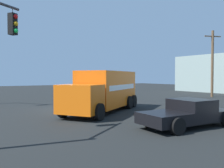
% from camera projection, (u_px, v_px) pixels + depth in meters
% --- Properties ---
extents(ground_plane, '(100.00, 100.00, 0.00)m').
position_uv_depth(ground_plane, '(71.00, 110.00, 18.24)').
color(ground_plane, black).
extents(delivery_truck, '(6.59, 8.02, 2.91)m').
position_uv_depth(delivery_truck, '(104.00, 91.00, 17.24)').
color(delivery_truck, orange).
rests_on(delivery_truck, ground).
extents(pickup_black, '(2.45, 5.29, 1.38)m').
position_uv_depth(pickup_black, '(189.00, 112.00, 12.06)').
color(pickup_black, black).
rests_on(pickup_black, ground).
extents(utility_pole, '(0.86, 2.11, 8.09)m').
position_uv_depth(utility_pole, '(212.00, 63.00, 29.14)').
color(utility_pole, brown).
rests_on(utility_pole, ground).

